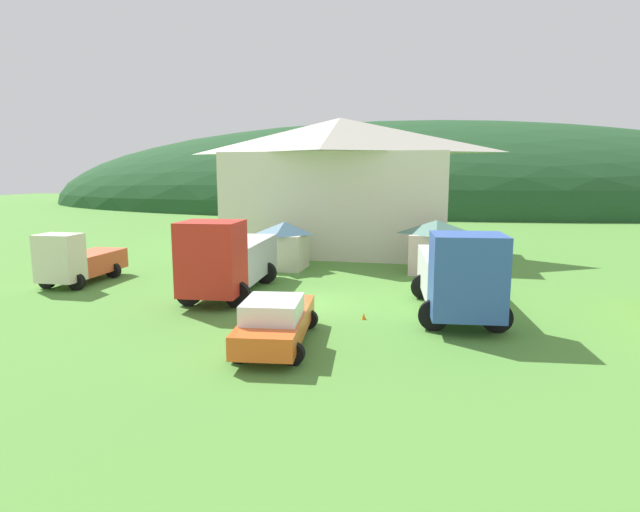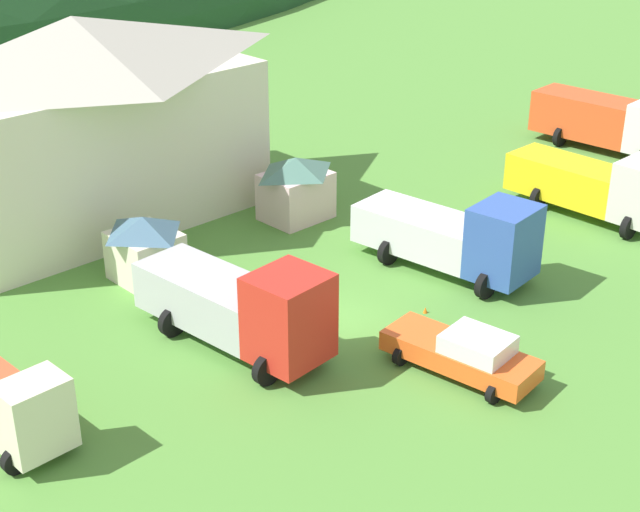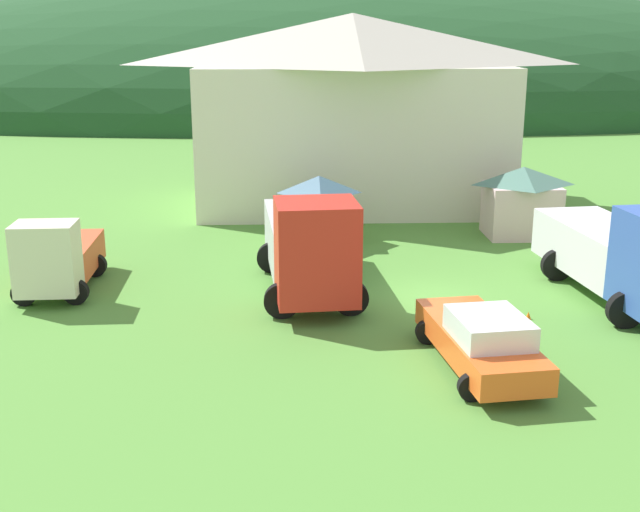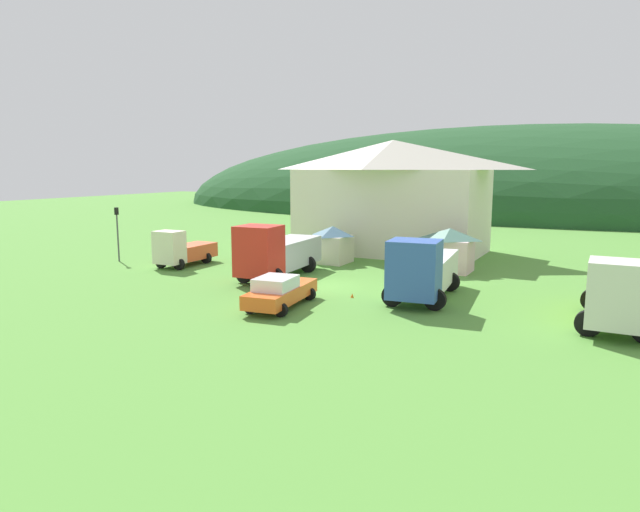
{
  "view_description": "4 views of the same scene",
  "coord_description": "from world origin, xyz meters",
  "px_view_note": "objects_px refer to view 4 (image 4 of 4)",
  "views": [
    {
      "loc": [
        5.37,
        -21.16,
        5.57
      ],
      "look_at": [
        0.19,
        1.73,
        1.79
      ],
      "focal_mm": 29.23,
      "sensor_mm": 36.0,
      "label": 1
    },
    {
      "loc": [
        -21.69,
        -21.78,
        17.22
      ],
      "look_at": [
        1.36,
        2.36,
        1.34
      ],
      "focal_mm": 52.83,
      "sensor_mm": 36.0,
      "label": 2
    },
    {
      "loc": [
        -4.52,
        -24.43,
        8.48
      ],
      "look_at": [
        -3.46,
        1.64,
        1.05
      ],
      "focal_mm": 44.63,
      "sensor_mm": 36.0,
      "label": 3
    },
    {
      "loc": [
        15.07,
        -29.03,
        7.02
      ],
      "look_at": [
        -0.14,
        -0.29,
        1.86
      ],
      "focal_mm": 31.28,
      "sensor_mm": 36.0,
      "label": 4
    }
  ],
  "objects_px": {
    "depot_building": "(392,195)",
    "service_pickup_orange": "(280,291)",
    "crane_truck_red": "(276,252)",
    "flatbed_truck_yellow": "(618,290)",
    "traffic_cone_near_pickup": "(352,298)",
    "box_truck_blue": "(423,269)",
    "traffic_light_west": "(117,228)",
    "play_shed_cream": "(333,244)",
    "light_truck_cream": "(181,250)",
    "play_shed_pink": "(449,249)"
  },
  "relations": [
    {
      "from": "play_shed_pink",
      "to": "traffic_light_west",
      "type": "height_order",
      "value": "traffic_light_west"
    },
    {
      "from": "play_shed_pink",
      "to": "traffic_cone_near_pickup",
      "type": "relative_size",
      "value": 6.7
    },
    {
      "from": "service_pickup_orange",
      "to": "play_shed_pink",
      "type": "bearing_deg",
      "value": 153.18
    },
    {
      "from": "light_truck_cream",
      "to": "service_pickup_orange",
      "type": "bearing_deg",
      "value": 59.88
    },
    {
      "from": "crane_truck_red",
      "to": "traffic_light_west",
      "type": "height_order",
      "value": "traffic_light_west"
    },
    {
      "from": "play_shed_cream",
      "to": "crane_truck_red",
      "type": "distance_m",
      "value": 6.93
    },
    {
      "from": "crane_truck_red",
      "to": "flatbed_truck_yellow",
      "type": "height_order",
      "value": "crane_truck_red"
    },
    {
      "from": "light_truck_cream",
      "to": "traffic_light_west",
      "type": "bearing_deg",
      "value": -85.66
    },
    {
      "from": "play_shed_cream",
      "to": "traffic_cone_near_pickup",
      "type": "bearing_deg",
      "value": -58.02
    },
    {
      "from": "box_truck_blue",
      "to": "flatbed_truck_yellow",
      "type": "bearing_deg",
      "value": 78.64
    },
    {
      "from": "light_truck_cream",
      "to": "traffic_light_west",
      "type": "distance_m",
      "value": 5.85
    },
    {
      "from": "play_shed_cream",
      "to": "traffic_light_west",
      "type": "distance_m",
      "value": 16.25
    },
    {
      "from": "flatbed_truck_yellow",
      "to": "traffic_cone_near_pickup",
      "type": "height_order",
      "value": "flatbed_truck_yellow"
    },
    {
      "from": "depot_building",
      "to": "traffic_light_west",
      "type": "height_order",
      "value": "depot_building"
    },
    {
      "from": "crane_truck_red",
      "to": "box_truck_blue",
      "type": "distance_m",
      "value": 10.17
    },
    {
      "from": "box_truck_blue",
      "to": "play_shed_pink",
      "type": "bearing_deg",
      "value": 179.64
    },
    {
      "from": "light_truck_cream",
      "to": "play_shed_pink",
      "type": "bearing_deg",
      "value": 109.93
    },
    {
      "from": "crane_truck_red",
      "to": "box_truck_blue",
      "type": "xyz_separation_m",
      "value": [
        10.08,
        -1.28,
        -0.06
      ]
    },
    {
      "from": "depot_building",
      "to": "crane_truck_red",
      "type": "distance_m",
      "value": 14.69
    },
    {
      "from": "depot_building",
      "to": "play_shed_pink",
      "type": "relative_size",
      "value": 5.0
    },
    {
      "from": "service_pickup_orange",
      "to": "traffic_cone_near_pickup",
      "type": "height_order",
      "value": "service_pickup_orange"
    },
    {
      "from": "light_truck_cream",
      "to": "box_truck_blue",
      "type": "distance_m",
      "value": 18.51
    },
    {
      "from": "flatbed_truck_yellow",
      "to": "light_truck_cream",
      "type": "bearing_deg",
      "value": -95.61
    },
    {
      "from": "depot_building",
      "to": "service_pickup_orange",
      "type": "bearing_deg",
      "value": -85.12
    },
    {
      "from": "play_shed_pink",
      "to": "crane_truck_red",
      "type": "relative_size",
      "value": 0.39
    },
    {
      "from": "traffic_light_west",
      "to": "light_truck_cream",
      "type": "bearing_deg",
      "value": 5.88
    },
    {
      "from": "light_truck_cream",
      "to": "box_truck_blue",
      "type": "height_order",
      "value": "box_truck_blue"
    },
    {
      "from": "crane_truck_red",
      "to": "traffic_cone_near_pickup",
      "type": "relative_size",
      "value": 17.05
    },
    {
      "from": "depot_building",
      "to": "service_pickup_orange",
      "type": "distance_m",
      "value": 20.96
    },
    {
      "from": "play_shed_cream",
      "to": "traffic_cone_near_pickup",
      "type": "height_order",
      "value": "play_shed_cream"
    },
    {
      "from": "box_truck_blue",
      "to": "traffic_cone_near_pickup",
      "type": "bearing_deg",
      "value": -73.61
    },
    {
      "from": "depot_building",
      "to": "crane_truck_red",
      "type": "bearing_deg",
      "value": -100.03
    },
    {
      "from": "play_shed_cream",
      "to": "light_truck_cream",
      "type": "distance_m",
      "value": 11.0
    },
    {
      "from": "depot_building",
      "to": "flatbed_truck_yellow",
      "type": "distance_m",
      "value": 23.65
    },
    {
      "from": "play_shed_pink",
      "to": "traffic_cone_near_pickup",
      "type": "distance_m",
      "value": 10.56
    },
    {
      "from": "box_truck_blue",
      "to": "traffic_light_west",
      "type": "height_order",
      "value": "traffic_light_west"
    },
    {
      "from": "play_shed_cream",
      "to": "play_shed_pink",
      "type": "distance_m",
      "value": 8.62
    },
    {
      "from": "service_pickup_orange",
      "to": "traffic_light_west",
      "type": "height_order",
      "value": "traffic_light_west"
    },
    {
      "from": "play_shed_pink",
      "to": "traffic_light_west",
      "type": "relative_size",
      "value": 0.77
    },
    {
      "from": "flatbed_truck_yellow",
      "to": "traffic_cone_near_pickup",
      "type": "distance_m",
      "value": 12.86
    },
    {
      "from": "service_pickup_orange",
      "to": "traffic_cone_near_pickup",
      "type": "distance_m",
      "value": 4.42
    },
    {
      "from": "box_truck_blue",
      "to": "light_truck_cream",
      "type": "bearing_deg",
      "value": -101.54
    },
    {
      "from": "play_shed_pink",
      "to": "crane_truck_red",
      "type": "bearing_deg",
      "value": -141.25
    },
    {
      "from": "traffic_light_west",
      "to": "traffic_cone_near_pickup",
      "type": "distance_m",
      "value": 20.94
    },
    {
      "from": "flatbed_truck_yellow",
      "to": "traffic_light_west",
      "type": "height_order",
      "value": "traffic_light_west"
    },
    {
      "from": "light_truck_cream",
      "to": "traffic_light_west",
      "type": "xyz_separation_m",
      "value": [
        -5.68,
        -0.58,
        1.29
      ]
    },
    {
      "from": "traffic_light_west",
      "to": "flatbed_truck_yellow",
      "type": "bearing_deg",
      "value": -3.52
    },
    {
      "from": "box_truck_blue",
      "to": "traffic_light_west",
      "type": "xyz_separation_m",
      "value": [
        -24.1,
        1.19,
        0.86
      ]
    },
    {
      "from": "light_truck_cream",
      "to": "service_pickup_orange",
      "type": "height_order",
      "value": "light_truck_cream"
    },
    {
      "from": "play_shed_pink",
      "to": "service_pickup_orange",
      "type": "xyz_separation_m",
      "value": [
        -4.97,
        -13.77,
        -0.71
      ]
    }
  ]
}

